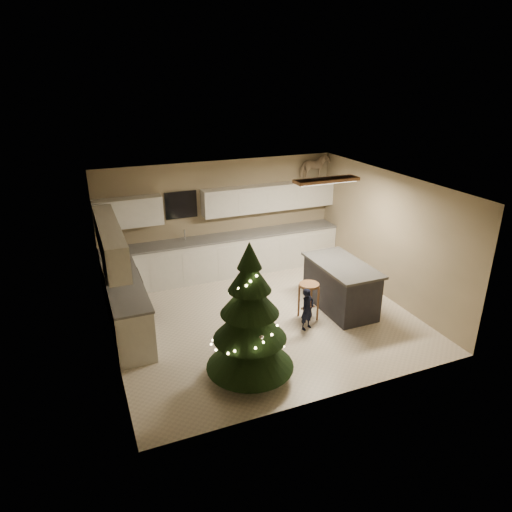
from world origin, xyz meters
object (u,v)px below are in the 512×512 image
Objects in this scene: christmas_tree at (250,325)px; toddler at (307,309)px; bar_stool at (309,292)px; island at (340,286)px; rocking_horse at (314,167)px.

toddler is (1.49, 0.93, -0.52)m from christmas_tree.
bar_stool is 0.32× the size of christmas_tree.
christmas_tree reaches higher than toddler.
island is at bearing 29.46° from christmas_tree.
rocking_horse reaches higher than toddler.
toddler is (-0.21, -0.34, -0.14)m from bar_stool.
island is at bearing 163.82° from rocking_horse.
toddler is 3.94m from rocking_horse.
christmas_tree is (-1.70, -1.27, 0.37)m from bar_stool.
bar_stool is 3.53m from rocking_horse.
christmas_tree reaches higher than bar_stool.
christmas_tree is at bearing -168.62° from toddler.
toddler is (-0.99, -0.47, -0.08)m from island.
toddler is at bearing -154.60° from island.
rocking_horse is at bearing 74.05° from island.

